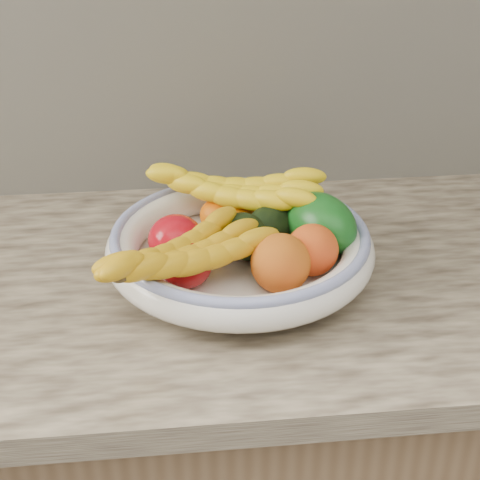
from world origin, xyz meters
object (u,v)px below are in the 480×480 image
object	(u,v)px
green_mango	(321,224)
banana_bunch_front	(183,260)
fruit_bowl	(240,247)
banana_bunch_back	(233,195)

from	to	relation	value
green_mango	banana_bunch_front	world-z (taller)	green_mango
fruit_bowl	banana_bunch_back	xyz separation A→B (m)	(-0.00, 0.09, 0.04)
banana_bunch_back	banana_bunch_front	size ratio (longest dim) A/B	1.04
banana_bunch_front	fruit_bowl	bearing A→B (deg)	9.30
fruit_bowl	green_mango	distance (m)	0.12
banana_bunch_back	green_mango	bearing A→B (deg)	-15.58
green_mango	fruit_bowl	bearing A→B (deg)	152.99
banana_bunch_back	banana_bunch_front	bearing A→B (deg)	-94.98
banana_bunch_back	banana_bunch_front	world-z (taller)	banana_bunch_back
green_mango	banana_bunch_back	world-z (taller)	green_mango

